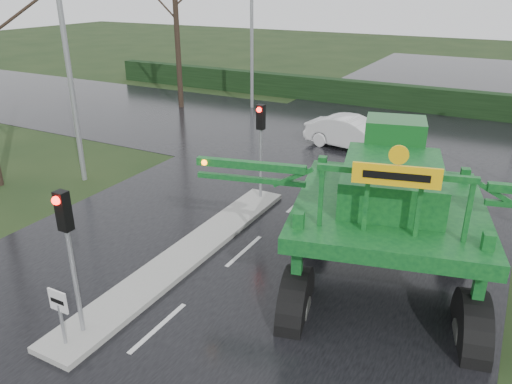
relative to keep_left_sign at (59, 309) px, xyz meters
The scene contains 12 objects.
ground 2.25m from the keep_left_sign, 49.10° to the left, with size 140.00×140.00×0.00m, color black.
road_main 11.62m from the keep_left_sign, 83.55° to the left, with size 14.00×80.00×0.02m, color black.
road_cross 17.58m from the keep_left_sign, 85.75° to the left, with size 80.00×12.00×0.02m, color black.
median_island 4.60m from the keep_left_sign, 90.00° to the left, with size 1.20×10.00×0.16m, color gray.
hedge_row 25.54m from the keep_left_sign, 87.08° to the left, with size 44.00×0.90×1.50m, color black.
keep_left_sign is the anchor object (origin of this frame).
traffic_signal_near 1.61m from the keep_left_sign, 90.00° to the left, with size 0.26×0.33×3.52m.
traffic_signal_mid 9.12m from the keep_left_sign, 90.00° to the left, with size 0.26×0.33×3.52m.
street_light_left_near 11.32m from the keep_left_sign, 132.59° to the left, with size 3.85×0.30×10.00m.
street_light_left_far 23.11m from the keep_left_sign, 107.78° to the left, with size 3.85×0.30×10.00m.
crop_sprayer 5.59m from the keep_left_sign, 45.92° to the left, with size 9.61×7.02×5.50m.
white_sedan 16.51m from the keep_left_sign, 86.59° to the left, with size 1.57×4.51×1.48m, color silver.
Camera 1 is at (6.39, -7.14, 7.35)m, focal length 35.00 mm.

